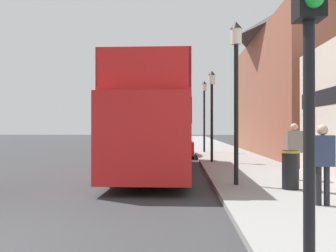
{
  "coord_description": "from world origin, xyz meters",
  "views": [
    {
      "loc": [
        3.58,
        -5.46,
        1.79
      ],
      "look_at": [
        3.08,
        10.6,
        1.86
      ],
      "focal_mm": 42.0,
      "sensor_mm": 36.0,
      "label": 1
    }
  ],
  "objects_px": {
    "lamp_post_nearest": "(236,72)",
    "lamp_post_second": "(212,98)",
    "pedestrian_third": "(294,146)",
    "lamp_post_third": "(204,103)",
    "tour_bus": "(158,128)",
    "pedestrian_second": "(323,157)",
    "parked_car_ahead_of_bus": "(177,146)",
    "traffic_signal": "(310,31)",
    "litter_bin": "(290,169)"
  },
  "relations": [
    {
      "from": "lamp_post_nearest",
      "to": "lamp_post_second",
      "type": "bearing_deg",
      "value": 90.72
    },
    {
      "from": "pedestrian_third",
      "to": "lamp_post_third",
      "type": "relative_size",
      "value": 0.37
    },
    {
      "from": "tour_bus",
      "to": "lamp_post_second",
      "type": "distance_m",
      "value": 4.51
    },
    {
      "from": "tour_bus",
      "to": "pedestrian_second",
      "type": "height_order",
      "value": "tour_bus"
    },
    {
      "from": "parked_car_ahead_of_bus",
      "to": "pedestrian_second",
      "type": "xyz_separation_m",
      "value": [
        3.21,
        -15.48,
        0.47
      ]
    },
    {
      "from": "traffic_signal",
      "to": "lamp_post_second",
      "type": "distance_m",
      "value": 14.97
    },
    {
      "from": "traffic_signal",
      "to": "lamp_post_nearest",
      "type": "xyz_separation_m",
      "value": [
        0.29,
        7.37,
        0.62
      ]
    },
    {
      "from": "traffic_signal",
      "to": "lamp_post_nearest",
      "type": "distance_m",
      "value": 7.4
    },
    {
      "from": "lamp_post_third",
      "to": "litter_bin",
      "type": "relative_size",
      "value": 4.62
    },
    {
      "from": "tour_bus",
      "to": "lamp_post_nearest",
      "type": "distance_m",
      "value": 5.02
    },
    {
      "from": "parked_car_ahead_of_bus",
      "to": "traffic_signal",
      "type": "height_order",
      "value": "traffic_signal"
    },
    {
      "from": "lamp_post_second",
      "to": "litter_bin",
      "type": "bearing_deg",
      "value": -80.36
    },
    {
      "from": "lamp_post_nearest",
      "to": "lamp_post_third",
      "type": "xyz_separation_m",
      "value": [
        -0.0,
        15.19,
        0.05
      ]
    },
    {
      "from": "pedestrian_second",
      "to": "litter_bin",
      "type": "relative_size",
      "value": 1.65
    },
    {
      "from": "pedestrian_second",
      "to": "traffic_signal",
      "type": "xyz_separation_m",
      "value": [
        -1.69,
        -4.37,
        1.61
      ]
    },
    {
      "from": "tour_bus",
      "to": "lamp_post_second",
      "type": "xyz_separation_m",
      "value": [
        2.39,
        3.55,
        1.42
      ]
    },
    {
      "from": "tour_bus",
      "to": "traffic_signal",
      "type": "distance_m",
      "value": 11.67
    },
    {
      "from": "pedestrian_third",
      "to": "traffic_signal",
      "type": "xyz_separation_m",
      "value": [
        -2.28,
        -8.47,
        1.57
      ]
    },
    {
      "from": "pedestrian_second",
      "to": "lamp_post_nearest",
      "type": "xyz_separation_m",
      "value": [
        -1.4,
        3.0,
        2.23
      ]
    },
    {
      "from": "parked_car_ahead_of_bus",
      "to": "lamp_post_nearest",
      "type": "height_order",
      "value": "lamp_post_nearest"
    },
    {
      "from": "tour_bus",
      "to": "litter_bin",
      "type": "bearing_deg",
      "value": -50.61
    },
    {
      "from": "tour_bus",
      "to": "pedestrian_third",
      "type": "height_order",
      "value": "tour_bus"
    },
    {
      "from": "lamp_post_second",
      "to": "lamp_post_third",
      "type": "xyz_separation_m",
      "value": [
        0.1,
        7.6,
        0.25
      ]
    },
    {
      "from": "lamp_post_second",
      "to": "traffic_signal",
      "type": "bearing_deg",
      "value": -90.76
    },
    {
      "from": "tour_bus",
      "to": "lamp_post_third",
      "type": "xyz_separation_m",
      "value": [
        2.49,
        11.14,
        1.67
      ]
    },
    {
      "from": "litter_bin",
      "to": "lamp_post_nearest",
      "type": "bearing_deg",
      "value": 148.68
    },
    {
      "from": "pedestrian_second",
      "to": "lamp_post_nearest",
      "type": "distance_m",
      "value": 3.99
    },
    {
      "from": "litter_bin",
      "to": "parked_car_ahead_of_bus",
      "type": "bearing_deg",
      "value": 103.32
    },
    {
      "from": "parked_car_ahead_of_bus",
      "to": "pedestrian_second",
      "type": "relative_size",
      "value": 2.57
    },
    {
      "from": "tour_bus",
      "to": "traffic_signal",
      "type": "xyz_separation_m",
      "value": [
        2.19,
        -11.42,
        1.01
      ]
    },
    {
      "from": "traffic_signal",
      "to": "lamp_post_third",
      "type": "height_order",
      "value": "lamp_post_third"
    },
    {
      "from": "traffic_signal",
      "to": "litter_bin",
      "type": "distance_m",
      "value": 7.08
    },
    {
      "from": "pedestrian_third",
      "to": "lamp_post_second",
      "type": "relative_size",
      "value": 0.41
    },
    {
      "from": "parked_car_ahead_of_bus",
      "to": "pedestrian_third",
      "type": "distance_m",
      "value": 12.01
    },
    {
      "from": "parked_car_ahead_of_bus",
      "to": "litter_bin",
      "type": "height_order",
      "value": "parked_car_ahead_of_bus"
    },
    {
      "from": "pedestrian_third",
      "to": "litter_bin",
      "type": "xyz_separation_m",
      "value": [
        -0.65,
        -1.91,
        -0.53
      ]
    },
    {
      "from": "traffic_signal",
      "to": "lamp_post_nearest",
      "type": "bearing_deg",
      "value": 87.71
    },
    {
      "from": "tour_bus",
      "to": "pedestrian_third",
      "type": "bearing_deg",
      "value": -32.2
    },
    {
      "from": "pedestrian_third",
      "to": "lamp_post_nearest",
      "type": "distance_m",
      "value": 3.15
    },
    {
      "from": "pedestrian_third",
      "to": "litter_bin",
      "type": "distance_m",
      "value": 2.09
    },
    {
      "from": "traffic_signal",
      "to": "litter_bin",
      "type": "relative_size",
      "value": 3.46
    },
    {
      "from": "pedestrian_third",
      "to": "litter_bin",
      "type": "bearing_deg",
      "value": -108.77
    },
    {
      "from": "tour_bus",
      "to": "pedestrian_second",
      "type": "bearing_deg",
      "value": -59.91
    },
    {
      "from": "lamp_post_second",
      "to": "pedestrian_second",
      "type": "bearing_deg",
      "value": -81.97
    },
    {
      "from": "traffic_signal",
      "to": "lamp_post_second",
      "type": "xyz_separation_m",
      "value": [
        0.2,
        14.97,
        0.41
      ]
    },
    {
      "from": "traffic_signal",
      "to": "lamp_post_second",
      "type": "relative_size",
      "value": 0.82
    },
    {
      "from": "pedestrian_second",
      "to": "traffic_signal",
      "type": "relative_size",
      "value": 0.48
    },
    {
      "from": "pedestrian_second",
      "to": "lamp_post_nearest",
      "type": "relative_size",
      "value": 0.36
    },
    {
      "from": "parked_car_ahead_of_bus",
      "to": "traffic_signal",
      "type": "bearing_deg",
      "value": -86.68
    },
    {
      "from": "pedestrian_third",
      "to": "lamp_post_nearest",
      "type": "relative_size",
      "value": 0.38
    }
  ]
}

